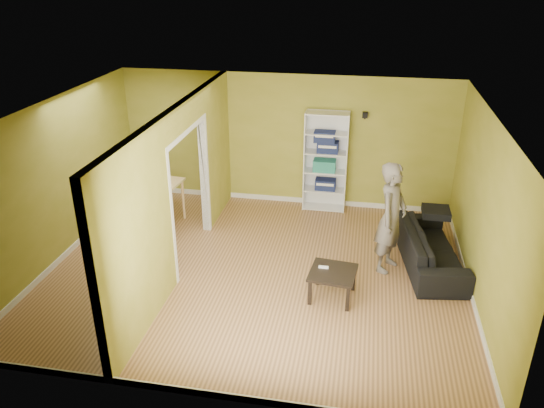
{
  "coord_description": "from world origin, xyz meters",
  "views": [
    {
      "loc": [
        1.54,
        -7.08,
        4.51
      ],
      "look_at": [
        0.2,
        0.2,
        1.1
      ],
      "focal_mm": 35.0,
      "sensor_mm": 36.0,
      "label": 1
    }
  ],
  "objects_px": {
    "sofa": "(431,243)",
    "person": "(392,209)",
    "chair_near": "(135,213)",
    "bookshelf": "(326,161)",
    "chair_far": "(161,188)",
    "chair_left": "(104,199)",
    "coffee_table": "(333,275)",
    "dining_table": "(143,186)"
  },
  "relations": [
    {
      "from": "coffee_table",
      "to": "chair_near",
      "type": "distance_m",
      "value": 3.73
    },
    {
      "from": "sofa",
      "to": "person",
      "type": "distance_m",
      "value": 0.97
    },
    {
      "from": "sofa",
      "to": "bookshelf",
      "type": "bearing_deg",
      "value": 36.69
    },
    {
      "from": "coffee_table",
      "to": "chair_far",
      "type": "bearing_deg",
      "value": 145.6
    },
    {
      "from": "sofa",
      "to": "person",
      "type": "bearing_deg",
      "value": 101.07
    },
    {
      "from": "sofa",
      "to": "chair_left",
      "type": "height_order",
      "value": "chair_left"
    },
    {
      "from": "bookshelf",
      "to": "chair_near",
      "type": "relative_size",
      "value": 1.92
    },
    {
      "from": "dining_table",
      "to": "chair_near",
      "type": "bearing_deg",
      "value": -81.25
    },
    {
      "from": "person",
      "to": "bookshelf",
      "type": "relative_size",
      "value": 1.07
    },
    {
      "from": "chair_left",
      "to": "person",
      "type": "bearing_deg",
      "value": 74.88
    },
    {
      "from": "bookshelf",
      "to": "chair_far",
      "type": "relative_size",
      "value": 2.11
    },
    {
      "from": "sofa",
      "to": "chair_near",
      "type": "xyz_separation_m",
      "value": [
        -5.01,
        -0.06,
        0.11
      ]
    },
    {
      "from": "sofa",
      "to": "chair_left",
      "type": "bearing_deg",
      "value": 76.85
    },
    {
      "from": "chair_near",
      "to": "chair_far",
      "type": "xyz_separation_m",
      "value": [
        -0.0,
        1.27,
        -0.04
      ]
    },
    {
      "from": "dining_table",
      "to": "person",
      "type": "bearing_deg",
      "value": -10.43
    },
    {
      "from": "person",
      "to": "chair_near",
      "type": "relative_size",
      "value": 2.06
    },
    {
      "from": "person",
      "to": "coffee_table",
      "type": "bearing_deg",
      "value": 163.18
    },
    {
      "from": "coffee_table",
      "to": "dining_table",
      "type": "relative_size",
      "value": 0.49
    },
    {
      "from": "bookshelf",
      "to": "chair_far",
      "type": "distance_m",
      "value": 3.25
    },
    {
      "from": "sofa",
      "to": "chair_far",
      "type": "height_order",
      "value": "chair_far"
    },
    {
      "from": "bookshelf",
      "to": "chair_far",
      "type": "bearing_deg",
      "value": -167.68
    },
    {
      "from": "person",
      "to": "chair_far",
      "type": "height_order",
      "value": "person"
    },
    {
      "from": "chair_left",
      "to": "bookshelf",
      "type": "bearing_deg",
      "value": 102.13
    },
    {
      "from": "bookshelf",
      "to": "chair_left",
      "type": "relative_size",
      "value": 2.12
    },
    {
      "from": "coffee_table",
      "to": "chair_left",
      "type": "relative_size",
      "value": 0.71
    },
    {
      "from": "chair_left",
      "to": "chair_far",
      "type": "distance_m",
      "value": 1.1
    },
    {
      "from": "sofa",
      "to": "person",
      "type": "height_order",
      "value": "person"
    },
    {
      "from": "coffee_table",
      "to": "dining_table",
      "type": "bearing_deg",
      "value": 153.7
    },
    {
      "from": "dining_table",
      "to": "chair_far",
      "type": "relative_size",
      "value": 1.42
    },
    {
      "from": "person",
      "to": "bookshelf",
      "type": "height_order",
      "value": "person"
    },
    {
      "from": "chair_left",
      "to": "chair_far",
      "type": "bearing_deg",
      "value": 121.96
    },
    {
      "from": "chair_near",
      "to": "chair_far",
      "type": "height_order",
      "value": "chair_near"
    },
    {
      "from": "sofa",
      "to": "chair_near",
      "type": "height_order",
      "value": "chair_near"
    },
    {
      "from": "bookshelf",
      "to": "dining_table",
      "type": "height_order",
      "value": "bookshelf"
    },
    {
      "from": "person",
      "to": "chair_near",
      "type": "distance_m",
      "value": 4.38
    },
    {
      "from": "bookshelf",
      "to": "chair_far",
      "type": "xyz_separation_m",
      "value": [
        -3.14,
        -0.69,
        -0.51
      ]
    },
    {
      "from": "dining_table",
      "to": "chair_near",
      "type": "distance_m",
      "value": 0.69
    },
    {
      "from": "dining_table",
      "to": "chair_near",
      "type": "height_order",
      "value": "chair_near"
    },
    {
      "from": "person",
      "to": "bookshelf",
      "type": "xyz_separation_m",
      "value": [
        -1.21,
        2.13,
        -0.07
      ]
    },
    {
      "from": "coffee_table",
      "to": "chair_left",
      "type": "distance_m",
      "value": 4.73
    },
    {
      "from": "chair_near",
      "to": "person",
      "type": "bearing_deg",
      "value": 20.85
    },
    {
      "from": "chair_far",
      "to": "dining_table",
      "type": "bearing_deg",
      "value": 77.81
    }
  ]
}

